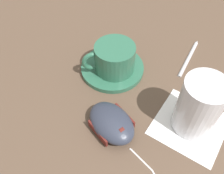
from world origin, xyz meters
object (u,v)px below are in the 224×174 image
at_px(coffee_cup, 114,58).
at_px(computer_mouse, 112,123).
at_px(pen, 189,57).
at_px(drinking_glass, 199,106).
at_px(saucer, 112,68).

bearing_deg(coffee_cup, computer_mouse, 98.00).
bearing_deg(pen, drinking_glass, 89.91).
distance_m(saucer, computer_mouse, 0.15).
height_order(computer_mouse, drinking_glass, drinking_glass).
distance_m(computer_mouse, pen, 0.27).
bearing_deg(saucer, drinking_glass, 146.13).
distance_m(coffee_cup, drinking_glass, 0.21).
distance_m(computer_mouse, drinking_glass, 0.16).
xyz_separation_m(computer_mouse, pen, (-0.15, -0.22, -0.01)).
bearing_deg(saucer, coffee_cup, 129.66).
bearing_deg(saucer, computer_mouse, 99.22).
relative_size(saucer, coffee_cup, 1.27).
bearing_deg(drinking_glass, coffee_cup, -33.38).
height_order(saucer, pen, saucer).
bearing_deg(coffee_cup, pen, -156.45).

